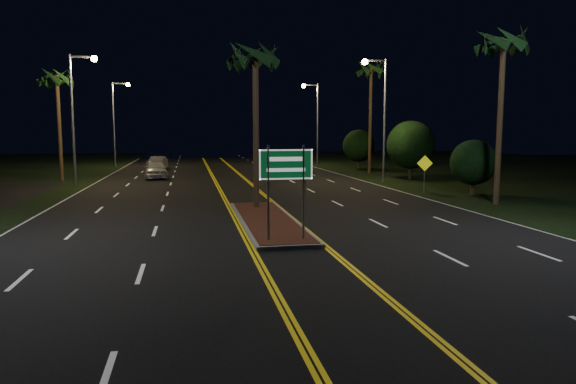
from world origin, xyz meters
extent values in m
plane|color=black|center=(0.00, 0.00, 0.00)|extent=(120.00, 120.00, 0.00)
cube|color=gray|center=(0.00, 7.00, 0.07)|extent=(2.25, 10.25, 0.15)
cube|color=#592819|center=(0.00, 7.00, 0.16)|extent=(2.00, 10.00, 0.02)
cylinder|color=gray|center=(-0.60, 2.80, 1.75)|extent=(0.08, 0.08, 3.20)
cylinder|color=gray|center=(0.60, 2.80, 1.75)|extent=(0.08, 0.08, 3.20)
cube|color=#07471E|center=(0.00, 2.80, 2.70)|extent=(1.80, 0.04, 1.00)
cube|color=white|center=(0.00, 2.77, 2.70)|extent=(1.80, 0.01, 1.00)
cylinder|color=gray|center=(-11.00, 24.00, 4.50)|extent=(0.18, 0.18, 9.00)
cube|color=gray|center=(-10.20, 24.00, 8.85)|extent=(1.60, 0.12, 0.12)
sphere|color=#FFD172|center=(-9.40, 24.00, 8.75)|extent=(0.44, 0.44, 0.44)
cylinder|color=gray|center=(-11.00, 44.00, 4.50)|extent=(0.18, 0.18, 9.00)
cube|color=gray|center=(-10.20, 44.00, 8.85)|extent=(1.60, 0.12, 0.12)
sphere|color=#FFD172|center=(-9.40, 44.00, 8.75)|extent=(0.44, 0.44, 0.44)
cylinder|color=gray|center=(11.00, 22.00, 4.50)|extent=(0.18, 0.18, 9.00)
cube|color=gray|center=(10.20, 22.00, 8.85)|extent=(1.60, 0.12, 0.12)
sphere|color=#FFD172|center=(9.40, 22.00, 8.75)|extent=(0.44, 0.44, 0.44)
cylinder|color=gray|center=(11.00, 42.00, 4.50)|extent=(0.18, 0.18, 9.00)
cube|color=gray|center=(10.20, 42.00, 8.85)|extent=(1.60, 0.12, 0.12)
sphere|color=#FFD172|center=(9.40, 42.00, 8.75)|extent=(0.44, 0.44, 0.44)
cylinder|color=#382819|center=(0.00, 10.50, 3.75)|extent=(0.28, 0.28, 7.50)
cylinder|color=#382819|center=(-12.80, 28.00, 4.00)|extent=(0.28, 0.28, 8.00)
cylinder|color=#382819|center=(12.50, 10.00, 4.25)|extent=(0.28, 0.28, 8.50)
cylinder|color=#382819|center=(12.80, 30.00, 4.75)|extent=(0.28, 0.28, 9.50)
cylinder|color=#382819|center=(13.50, 14.00, 0.45)|extent=(0.24, 0.24, 0.90)
sphere|color=black|center=(13.50, 14.00, 1.95)|extent=(2.70, 2.70, 2.70)
cylinder|color=#382819|center=(14.00, 24.00, 0.63)|extent=(0.24, 0.24, 1.26)
sphere|color=black|center=(14.00, 24.00, 2.73)|extent=(3.78, 3.78, 3.78)
cylinder|color=#382819|center=(13.80, 36.00, 0.54)|extent=(0.24, 0.24, 1.08)
sphere|color=black|center=(13.80, 36.00, 2.34)|extent=(3.24, 3.24, 3.24)
imported|color=#BAB9BF|center=(-5.84, 28.84, 0.87)|extent=(2.72, 5.40, 1.74)
imported|color=#9C9FA5|center=(-6.27, 38.66, 0.76)|extent=(2.57, 4.77, 1.51)
cylinder|color=gray|center=(11.15, 15.57, 1.01)|extent=(0.07, 0.07, 2.01)
cube|color=#FEFD0D|center=(11.15, 15.55, 1.83)|extent=(0.96, 0.19, 0.97)
camera|label=1|loc=(-3.15, -13.90, 3.79)|focal=32.00mm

